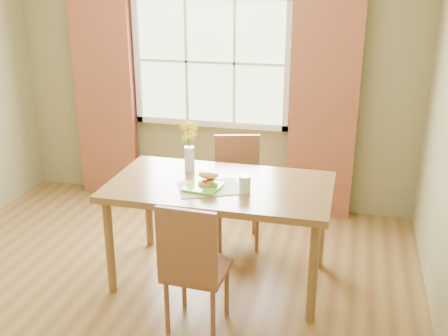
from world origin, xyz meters
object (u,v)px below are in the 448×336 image
object	(u,v)px
flower_vase	(189,140)
water_glass	(245,185)
chair_far	(237,185)
croissant_sandwich	(208,179)
chair_near	(193,263)
dining_table	(220,194)

from	to	relation	value
flower_vase	water_glass	bearing A→B (deg)	-32.76
chair_far	croissant_sandwich	size ratio (longest dim) A/B	6.00
chair_near	chair_far	bearing A→B (deg)	93.02
flower_vase	dining_table	bearing A→B (deg)	-34.25
dining_table	chair_near	world-z (taller)	chair_near
dining_table	chair_far	size ratio (longest dim) A/B	1.73
dining_table	croissant_sandwich	size ratio (longest dim) A/B	10.40
flower_vase	croissant_sandwich	bearing A→B (deg)	-52.63
chair_near	croissant_sandwich	bearing A→B (deg)	97.64
croissant_sandwich	chair_near	bearing A→B (deg)	-85.11
chair_near	flower_vase	size ratio (longest dim) A/B	2.31
chair_near	dining_table	bearing A→B (deg)	91.96
croissant_sandwich	flower_vase	xyz separation A→B (m)	(-0.25, 0.33, 0.19)
croissant_sandwich	water_glass	xyz separation A→B (m)	(0.28, -0.01, -0.01)
dining_table	flower_vase	xyz separation A→B (m)	(-0.31, 0.21, 0.35)
croissant_sandwich	water_glass	world-z (taller)	croissant_sandwich
chair_far	croissant_sandwich	bearing A→B (deg)	-108.19
croissant_sandwich	flower_vase	world-z (taller)	flower_vase
croissant_sandwich	flower_vase	distance (m)	0.45
chair_near	croissant_sandwich	world-z (taller)	chair_near
dining_table	flower_vase	bearing A→B (deg)	145.52
chair_near	water_glass	size ratio (longest dim) A/B	7.41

